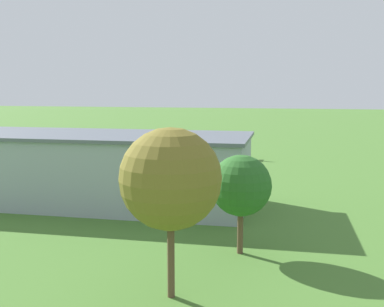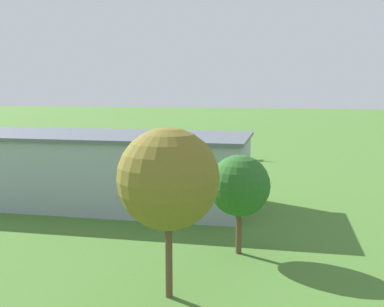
{
  "view_description": "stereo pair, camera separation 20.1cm",
  "coord_description": "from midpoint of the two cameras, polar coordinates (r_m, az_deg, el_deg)",
  "views": [
    {
      "loc": [
        -18.85,
        85.74,
        12.52
      ],
      "look_at": [
        -3.13,
        15.66,
        2.26
      ],
      "focal_mm": 43.22,
      "sensor_mm": 36.0,
      "label": 1
    },
    {
      "loc": [
        -19.04,
        85.7,
        12.52
      ],
      "look_at": [
        -3.13,
        15.66,
        2.26
      ],
      "focal_mm": 43.22,
      "sensor_mm": 36.0,
      "label": 2
    }
  ],
  "objects": [
    {
      "name": "ground_plane",
      "position": [
        88.68,
        0.18,
        0.01
      ],
      "size": [
        400.0,
        400.0,
        0.0
      ],
      "primitive_type": "plane",
      "color": "#47752D"
    },
    {
      "name": "tree_at_field_edge",
      "position": [
        26.97,
        -2.89,
        -3.18
      ],
      "size": [
        6.04,
        6.04,
        10.28
      ],
      "color": "brown",
      "rests_on": "ground_plane"
    },
    {
      "name": "tree_behind_hangar_left",
      "position": [
        34.79,
        5.89,
        -3.98
      ],
      "size": [
        4.62,
        4.62,
        7.58
      ],
      "color": "brown",
      "rests_on": "ground_plane"
    },
    {
      "name": "person_watching_takeoff",
      "position": [
        68.16,
        -2.83,
        -1.79
      ],
      "size": [
        0.45,
        0.45,
        1.6
      ],
      "color": "#72338C",
      "rests_on": "ground_plane"
    },
    {
      "name": "car_black",
      "position": [
        70.64,
        -20.49,
        -1.93
      ],
      "size": [
        2.17,
        4.11,
        1.55
      ],
      "color": "black",
      "rests_on": "ground_plane"
    },
    {
      "name": "person_crossing_taxiway",
      "position": [
        63.94,
        4.08,
        -2.37
      ],
      "size": [
        0.45,
        0.45,
        1.78
      ],
      "color": "#72338C",
      "rests_on": "ground_plane"
    },
    {
      "name": "biplane",
      "position": [
        82.84,
        4.03,
        1.24
      ],
      "size": [
        6.75,
        7.68,
        3.87
      ],
      "color": "silver"
    },
    {
      "name": "person_at_fence_line",
      "position": [
        71.12,
        -17.53,
        -1.75
      ],
      "size": [
        0.53,
        0.53,
        1.58
      ],
      "color": "#33723F",
      "rests_on": "ground_plane"
    },
    {
      "name": "hangar",
      "position": [
        51.33,
        -12.34,
        -1.81
      ],
      "size": [
        34.31,
        12.83,
        7.64
      ],
      "color": "#99A3AD",
      "rests_on": "ground_plane"
    }
  ]
}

